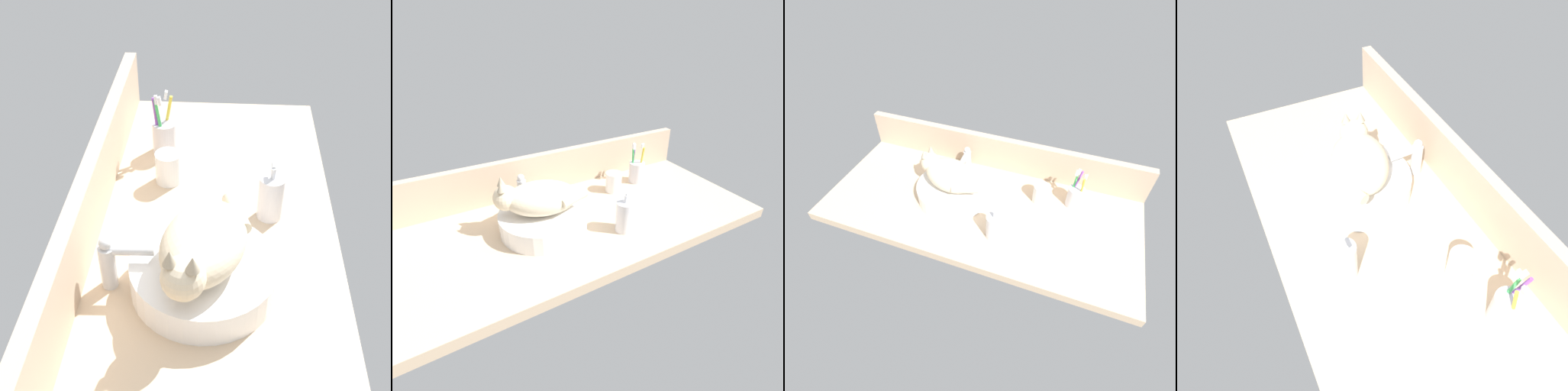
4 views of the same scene
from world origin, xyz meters
The scene contains 8 objects.
ground_plane centered at (0.00, 0.00, -2.00)cm, with size 138.64×61.10×4.00cm, color #D1B28E.
backsplash_panel centered at (0.00, 28.75, 8.61)cm, with size 138.64×3.60×17.22cm, color tan.
sink_basin centered at (-13.58, 1.04, 3.72)cm, with size 31.50×31.50×7.44cm, color white.
cat centered at (-14.92, 1.34, 13.20)cm, with size 30.72×23.19×14.00cm.
faucet centered at (-14.30, 20.16, 7.30)cm, with size 3.60×11.83×13.60cm.
soap_dispenser centered at (11.26, -14.28, 5.93)cm, with size 6.36×6.36×14.96cm.
toothbrush_cup centered at (39.05, 15.03, 5.25)cm, with size 7.06×7.06×18.72cm.
water_glass centered at (24.49, 12.43, 3.78)cm, with size 7.06×7.06×8.75cm.
Camera 2 is at (-44.78, -86.35, 66.07)cm, focal length 28.00 mm.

